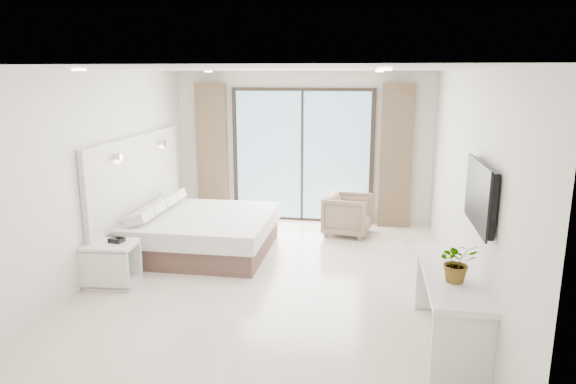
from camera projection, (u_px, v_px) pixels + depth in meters
name	position (u px, v px, depth m)	size (l,w,h in m)	color
ground	(270.00, 286.00, 6.56)	(6.20, 6.20, 0.00)	beige
room_shell	(267.00, 153.00, 7.05)	(4.62, 6.22, 2.72)	silver
bed	(201.00, 232.00, 7.78)	(2.05, 1.96, 0.71)	brown
nightstand	(112.00, 264.00, 6.54)	(0.64, 0.54, 0.55)	white
phone	(117.00, 240.00, 6.52)	(0.18, 0.14, 0.06)	black
console_desk	(451.00, 291.00, 5.02)	(0.54, 1.72, 0.77)	white
plant	(457.00, 266.00, 4.72)	(0.34, 0.38, 0.30)	#33662D
armchair	(348.00, 213.00, 8.59)	(0.73, 0.68, 0.75)	#8B6E5B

